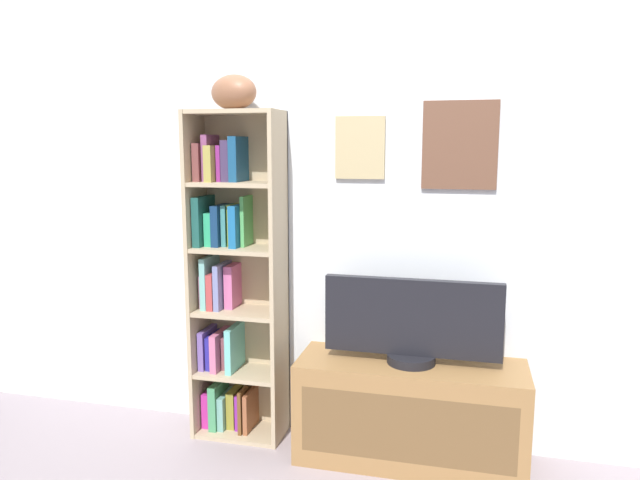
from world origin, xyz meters
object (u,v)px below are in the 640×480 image
bookshelf (232,282)px  tv_stand (410,412)px  television (412,322)px  football (234,92)px

bookshelf → tv_stand: 1.06m
tv_stand → television: television is taller
tv_stand → football: bearing=175.9°
television → bookshelf: bearing=174.5°
tv_stand → television: size_ratio=1.31×
tv_stand → television: bearing=90.0°
television → football: bearing=176.0°
football → bookshelf: bearing=148.6°
television → tv_stand: bearing=-90.0°
tv_stand → television: (-0.00, 0.00, 0.43)m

